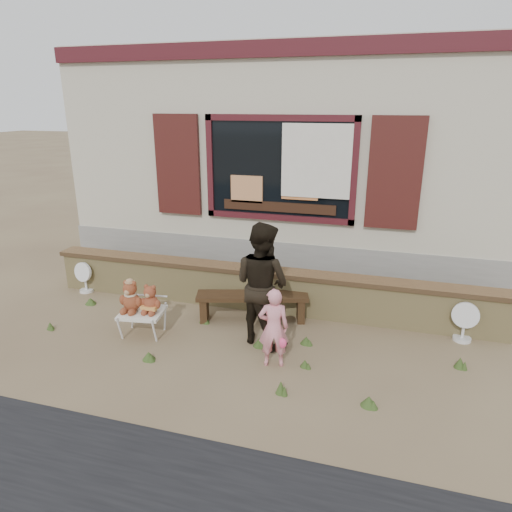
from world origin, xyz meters
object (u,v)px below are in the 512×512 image
(folding_chair, at_px, (142,313))
(teddy_bear_left, at_px, (131,295))
(child, at_px, (274,328))
(adult, at_px, (262,284))
(teddy_bear_right, at_px, (151,298))
(bench, at_px, (252,301))

(folding_chair, bearing_deg, teddy_bear_left, 180.00)
(child, height_order, adult, adult)
(teddy_bear_right, relative_size, child, 0.40)
(teddy_bear_right, xyz_separation_m, child, (1.79, -0.27, -0.05))
(bench, distance_m, teddy_bear_left, 1.73)
(child, bearing_deg, folding_chair, -22.18)
(teddy_bear_right, distance_m, child, 1.81)
(teddy_bear_right, height_order, child, child)
(child, distance_m, adult, 0.70)
(folding_chair, relative_size, child, 0.63)
(folding_chair, height_order, adult, adult)
(teddy_bear_left, bearing_deg, bench, 22.19)
(folding_chair, relative_size, teddy_bear_right, 1.57)
(teddy_bear_left, xyz_separation_m, teddy_bear_right, (0.28, 0.04, -0.02))
(folding_chair, bearing_deg, bench, 24.11)
(folding_chair, xyz_separation_m, child, (1.93, -0.25, 0.19))
(teddy_bear_right, xyz_separation_m, adult, (1.49, 0.28, 0.27))
(bench, xyz_separation_m, child, (0.60, -1.10, 0.20))
(adult, bearing_deg, bench, -36.63)
(teddy_bear_right, bearing_deg, child, -17.06)
(bench, xyz_separation_m, folding_chair, (-1.33, -0.85, 0.01))
(teddy_bear_right, bearing_deg, bench, 26.36)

